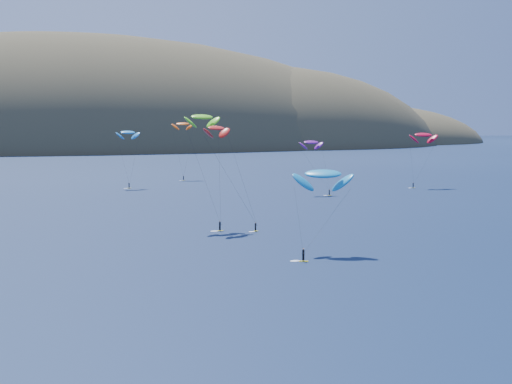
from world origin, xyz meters
The scene contains 8 objects.
island centered at (39.40, 562.36, -10.74)m, with size 730.00×300.00×210.00m.
kitesurfer_3 centered at (7.23, 100.05, 23.22)m, with size 8.17×11.57×25.45m.
kitesurfer_4 centered at (5.68, 192.20, 18.39)m, with size 8.36×7.08×20.63m.
kitesurfer_5 centered at (19.27, 64.28, 13.42)m, with size 12.98×12.34×16.19m.
kitesurfer_6 centered at (55.43, 153.01, 15.76)m, with size 7.52×8.71×17.87m.
kitesurfer_8 centered at (99.90, 161.09, 17.57)m, with size 10.91×5.83×20.26m.
kitesurfer_9 centered at (9.24, 95.84, 20.90)m, with size 10.56×10.98×22.90m.
kitesurfer_11 centered at (30.99, 220.38, 21.00)m, with size 8.33×10.90×23.24m.
Camera 1 is at (-31.35, -47.56, 22.80)m, focal length 50.00 mm.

